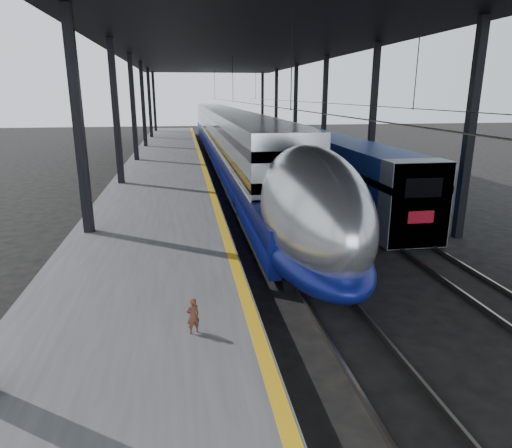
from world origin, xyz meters
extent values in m
plane|color=black|center=(0.00, 0.00, 0.00)|extent=(160.00, 160.00, 0.00)
cube|color=#4C4C4F|center=(-3.50, 20.00, 0.50)|extent=(6.00, 80.00, 1.00)
cube|color=gold|center=(-0.70, 20.00, 1.00)|extent=(0.30, 80.00, 0.01)
cube|color=slate|center=(1.28, 20.00, 0.08)|extent=(0.08, 80.00, 0.16)
cube|color=slate|center=(2.72, 20.00, 0.08)|extent=(0.08, 80.00, 0.16)
cube|color=slate|center=(6.28, 20.00, 0.08)|extent=(0.08, 80.00, 0.16)
cube|color=slate|center=(7.72, 20.00, 0.08)|extent=(0.08, 80.00, 0.16)
cube|color=black|center=(-5.80, 5.00, 4.50)|extent=(0.35, 0.35, 9.00)
cube|color=black|center=(9.60, 5.00, 4.50)|extent=(0.35, 0.35, 9.00)
cube|color=black|center=(-5.80, 15.00, 4.50)|extent=(0.35, 0.35, 9.00)
cube|color=black|center=(9.60, 15.00, 4.50)|extent=(0.35, 0.35, 9.00)
cube|color=black|center=(-5.80, 25.00, 4.50)|extent=(0.35, 0.35, 9.00)
cube|color=black|center=(9.60, 25.00, 4.50)|extent=(0.35, 0.35, 9.00)
cube|color=black|center=(-5.80, 35.00, 4.50)|extent=(0.35, 0.35, 9.00)
cube|color=black|center=(9.60, 35.00, 4.50)|extent=(0.35, 0.35, 9.00)
cube|color=black|center=(-5.80, 45.00, 4.50)|extent=(0.35, 0.35, 9.00)
cube|color=black|center=(9.60, 45.00, 4.50)|extent=(0.35, 0.35, 9.00)
cube|color=black|center=(-5.80, 55.00, 4.50)|extent=(0.35, 0.35, 9.00)
cube|color=black|center=(9.60, 55.00, 4.50)|extent=(0.35, 0.35, 9.00)
cube|color=black|center=(1.90, 20.00, 9.25)|extent=(18.00, 75.00, 0.45)
cylinder|color=slate|center=(2.00, 20.00, 5.50)|extent=(0.03, 74.00, 0.03)
cylinder|color=slate|center=(7.00, 20.00, 5.50)|extent=(0.03, 74.00, 0.03)
cube|color=#B7BABF|center=(2.00, 33.26, 2.47)|extent=(3.12, 57.00, 4.30)
cube|color=navy|center=(2.00, 31.76, 1.13)|extent=(3.20, 62.00, 1.67)
cube|color=silver|center=(2.00, 33.26, 1.99)|extent=(3.23, 57.00, 0.11)
cube|color=black|center=(2.00, 33.26, 3.71)|extent=(3.16, 57.00, 0.45)
cube|color=black|center=(2.00, 33.26, 2.47)|extent=(3.16, 57.00, 0.45)
ellipsoid|color=#B7BABF|center=(2.00, 1.76, 2.31)|extent=(3.12, 8.40, 4.30)
ellipsoid|color=navy|center=(2.00, 1.76, 1.08)|extent=(3.20, 8.40, 1.83)
ellipsoid|color=black|center=(2.00, -0.84, 3.17)|extent=(1.61, 2.20, 0.97)
cube|color=black|center=(2.00, 1.76, 0.20)|extent=(2.37, 2.60, 0.40)
cube|color=black|center=(2.00, 23.76, 0.20)|extent=(2.37, 2.60, 0.40)
cube|color=navy|center=(7.00, 12.60, 1.81)|extent=(2.53, 18.00, 3.43)
cube|color=gray|center=(7.00, 4.20, 1.81)|extent=(2.57, 1.20, 3.48)
cube|color=black|center=(7.00, 3.58, 2.57)|extent=(1.53, 0.06, 0.77)
cube|color=#A40C1E|center=(7.00, 3.58, 1.40)|extent=(1.08, 0.06, 0.50)
cube|color=gray|center=(7.00, 31.60, 1.81)|extent=(2.53, 18.00, 3.43)
cube|color=gray|center=(7.00, 50.60, 1.81)|extent=(2.53, 18.00, 3.43)
cube|color=black|center=(7.00, 6.60, 0.18)|extent=(1.99, 2.40, 0.36)
cube|color=black|center=(7.00, 28.60, 0.18)|extent=(1.99, 2.40, 0.36)
imported|color=#542B1C|center=(-2.08, -3.40, 1.41)|extent=(0.35, 0.30, 0.82)
camera|label=1|loc=(-2.14, -12.49, 6.06)|focal=32.00mm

